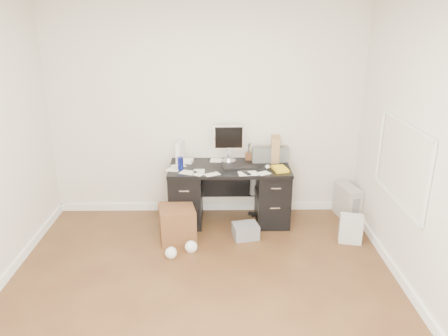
# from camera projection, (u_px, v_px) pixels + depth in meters

# --- Properties ---
(ground) EXTENTS (4.00, 4.00, 0.00)m
(ground) POSITION_uv_depth(u_px,v_px,m) (202.00, 300.00, 4.13)
(ground) COLOR #4C2B18
(ground) RESTS_ON ground
(room_shell) EXTENTS (4.02, 4.02, 2.71)m
(room_shell) POSITION_uv_depth(u_px,v_px,m) (202.00, 129.00, 3.60)
(room_shell) COLOR silver
(room_shell) RESTS_ON ground
(desk) EXTENTS (1.50, 0.70, 0.75)m
(desk) POSITION_uv_depth(u_px,v_px,m) (229.00, 192.00, 5.56)
(desk) COLOR black
(desk) RESTS_ON ground
(loose_papers) EXTENTS (1.10, 0.60, 0.00)m
(loose_papers) POSITION_uv_depth(u_px,v_px,m) (213.00, 168.00, 5.39)
(loose_papers) COLOR white
(loose_papers) RESTS_ON desk
(lcd_monitor) EXTENTS (0.39, 0.23, 0.49)m
(lcd_monitor) POSITION_uv_depth(u_px,v_px,m) (229.00, 143.00, 5.53)
(lcd_monitor) COLOR silver
(lcd_monitor) RESTS_ON desk
(keyboard) EXTENTS (0.44, 0.18, 0.02)m
(keyboard) POSITION_uv_depth(u_px,v_px,m) (240.00, 167.00, 5.37)
(keyboard) COLOR black
(keyboard) RESTS_ON desk
(computer_mouse) EXTENTS (0.08, 0.08, 0.07)m
(computer_mouse) POSITION_uv_depth(u_px,v_px,m) (267.00, 167.00, 5.31)
(computer_mouse) COLOR silver
(computer_mouse) RESTS_ON desk
(travel_mug) EXTENTS (0.07, 0.07, 0.16)m
(travel_mug) POSITION_uv_depth(u_px,v_px,m) (180.00, 163.00, 5.31)
(travel_mug) COLOR navy
(travel_mug) RESTS_ON desk
(white_binder) EXTENTS (0.16, 0.25, 0.27)m
(white_binder) POSITION_uv_depth(u_px,v_px,m) (180.00, 151.00, 5.58)
(white_binder) COLOR white
(white_binder) RESTS_ON desk
(magazine_file) EXTENTS (0.16, 0.28, 0.32)m
(magazine_file) POSITION_uv_depth(u_px,v_px,m) (275.00, 149.00, 5.61)
(magazine_file) COLOR #957348
(magazine_file) RESTS_ON desk
(pen_cup) EXTENTS (0.10, 0.10, 0.22)m
(pen_cup) POSITION_uv_depth(u_px,v_px,m) (248.00, 151.00, 5.65)
(pen_cup) COLOR #5E2F1A
(pen_cup) RESTS_ON desk
(yellow_book) EXTENTS (0.21, 0.25, 0.04)m
(yellow_book) POSITION_uv_depth(u_px,v_px,m) (280.00, 169.00, 5.30)
(yellow_book) COLOR yellow
(yellow_book) RESTS_ON desk
(paper_remote) EXTENTS (0.25, 0.21, 0.02)m
(paper_remote) POSITION_uv_depth(u_px,v_px,m) (248.00, 173.00, 5.20)
(paper_remote) COLOR white
(paper_remote) RESTS_ON desk
(office_chair) EXTENTS (0.57, 0.57, 0.94)m
(office_chair) POSITION_uv_depth(u_px,v_px,m) (271.00, 186.00, 5.57)
(office_chair) COLOR #4B4E4B
(office_chair) RESTS_ON ground
(pc_tower) EXTENTS (0.28, 0.47, 0.44)m
(pc_tower) POSITION_uv_depth(u_px,v_px,m) (348.00, 202.00, 5.71)
(pc_tower) COLOR #ACA79B
(pc_tower) RESTS_ON ground
(shopping_bag) EXTENTS (0.29, 0.24, 0.35)m
(shopping_bag) POSITION_uv_depth(u_px,v_px,m) (351.00, 229.00, 5.10)
(shopping_bag) COLOR silver
(shopping_bag) RESTS_ON ground
(wicker_basket) EXTENTS (0.48, 0.48, 0.41)m
(wicker_basket) POSITION_uv_depth(u_px,v_px,m) (177.00, 223.00, 5.18)
(wicker_basket) COLOR #533118
(wicker_basket) RESTS_ON ground
(desk_printer) EXTENTS (0.34, 0.30, 0.17)m
(desk_printer) POSITION_uv_depth(u_px,v_px,m) (246.00, 231.00, 5.24)
(desk_printer) COLOR slate
(desk_printer) RESTS_ON ground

